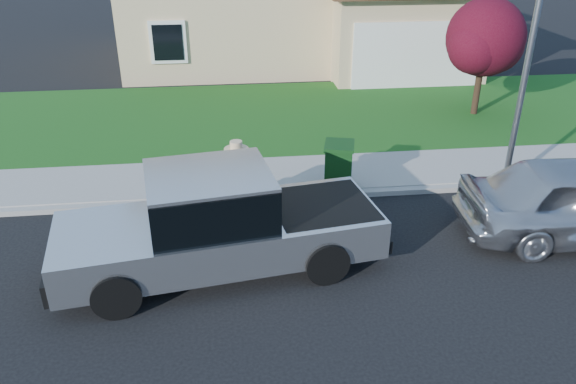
{
  "coord_description": "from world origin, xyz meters",
  "views": [
    {
      "loc": [
        -0.31,
        -8.18,
        5.78
      ],
      "look_at": [
        0.75,
        0.89,
        1.2
      ],
      "focal_mm": 35.0,
      "sensor_mm": 36.0,
      "label": 1
    }
  ],
  "objects_px": {
    "trash_bin": "(339,165)",
    "street_lamp": "(531,49)",
    "pickup_truck": "(219,225)",
    "woman": "(238,190)",
    "ornamental_tree": "(486,41)"
  },
  "relations": [
    {
      "from": "pickup_truck",
      "to": "woman",
      "type": "height_order",
      "value": "woman"
    },
    {
      "from": "street_lamp",
      "to": "trash_bin",
      "type": "bearing_deg",
      "value": -162.65
    },
    {
      "from": "ornamental_tree",
      "to": "woman",
      "type": "bearing_deg",
      "value": -140.79
    },
    {
      "from": "woman",
      "to": "pickup_truck",
      "type": "bearing_deg",
      "value": 73.4
    },
    {
      "from": "pickup_truck",
      "to": "street_lamp",
      "type": "xyz_separation_m",
      "value": [
        6.48,
        2.3,
        2.39
      ]
    },
    {
      "from": "woman",
      "to": "ornamental_tree",
      "type": "distance_m",
      "value": 9.95
    },
    {
      "from": "trash_bin",
      "to": "pickup_truck",
      "type": "bearing_deg",
      "value": -120.65
    },
    {
      "from": "ornamental_tree",
      "to": "street_lamp",
      "type": "bearing_deg",
      "value": -106.47
    },
    {
      "from": "woman",
      "to": "ornamental_tree",
      "type": "bearing_deg",
      "value": -140.43
    },
    {
      "from": "pickup_truck",
      "to": "street_lamp",
      "type": "distance_m",
      "value": 7.28
    },
    {
      "from": "ornamental_tree",
      "to": "trash_bin",
      "type": "height_order",
      "value": "ornamental_tree"
    },
    {
      "from": "street_lamp",
      "to": "pickup_truck",
      "type": "bearing_deg",
      "value": -136.97
    },
    {
      "from": "pickup_truck",
      "to": "ornamental_tree",
      "type": "bearing_deg",
      "value": 34.53
    },
    {
      "from": "pickup_truck",
      "to": "street_lamp",
      "type": "relative_size",
      "value": 1.04
    },
    {
      "from": "trash_bin",
      "to": "street_lamp",
      "type": "bearing_deg",
      "value": 7.97
    }
  ]
}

